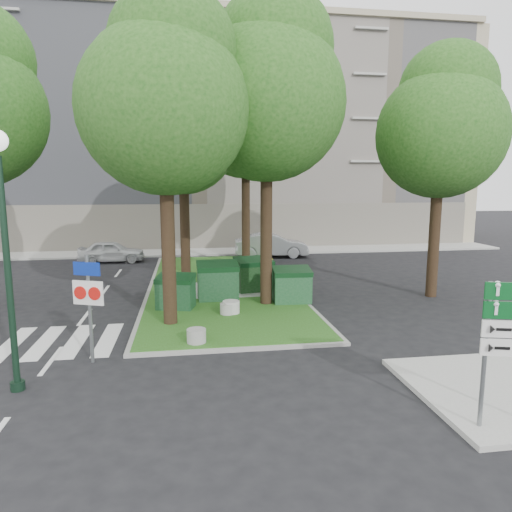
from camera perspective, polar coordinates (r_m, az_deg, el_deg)
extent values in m
plane|color=black|center=(12.94, -4.19, -11.79)|extent=(120.00, 120.00, 0.00)
cube|color=#264C15|center=(20.62, -4.53, -3.71)|extent=(6.00, 16.00, 0.12)
cube|color=gray|center=(20.62, -4.53, -3.74)|extent=(6.30, 16.30, 0.10)
cube|color=#999993|center=(30.91, -6.85, 0.52)|extent=(42.00, 3.00, 0.12)
cube|color=silver|center=(14.60, -19.73, -9.83)|extent=(5.00, 3.00, 0.01)
cube|color=tan|center=(38.23, -7.45, 14.05)|extent=(41.00, 12.00, 16.00)
cylinder|color=black|center=(14.65, -10.96, 2.94)|extent=(0.44, 0.44, 6.16)
sphere|color=#1A4A13|center=(14.75, -11.41, 17.54)|extent=(5.20, 5.20, 5.20)
sphere|color=#1A4A13|center=(15.30, -10.37, 24.00)|extent=(3.90, 3.90, 3.90)
cylinder|color=black|center=(16.86, 1.30, 4.83)|extent=(0.44, 0.44, 6.72)
sphere|color=#1A4A13|center=(17.05, 1.35, 18.63)|extent=(5.60, 5.60, 5.60)
sphere|color=#1A4A13|center=(17.72, 2.30, 24.62)|extent=(4.20, 4.20, 4.20)
cylinder|color=black|center=(21.13, -8.90, 4.42)|extent=(0.44, 0.44, 5.88)
sphere|color=#1A4A13|center=(21.15, -9.14, 14.11)|extent=(4.80, 4.80, 4.80)
sphere|color=#1A4A13|center=(21.57, -8.41, 18.53)|extent=(3.60, 3.60, 3.60)
cylinder|color=black|center=(24.29, -1.29, 6.43)|extent=(0.44, 0.44, 7.00)
sphere|color=#1A4A13|center=(24.47, -1.32, 16.43)|extent=(5.80, 5.80, 5.80)
sphere|color=#1A4A13|center=(25.04, -0.67, 20.90)|extent=(4.35, 4.35, 4.35)
cylinder|color=black|center=(19.79, 21.46, 3.61)|extent=(0.44, 0.44, 5.88)
sphere|color=#1A4A13|center=(19.81, 22.07, 13.93)|extent=(5.00, 5.00, 5.00)
sphere|color=#1A4A13|center=(20.37, 22.83, 18.52)|extent=(3.75, 3.75, 3.75)
cube|color=#0E3317|center=(16.86, -10.00, -4.72)|extent=(1.47, 1.17, 1.01)
cube|color=black|center=(16.74, -10.06, -2.75)|extent=(1.53, 1.24, 0.29)
cube|color=#10371A|center=(17.96, -4.81, -3.44)|extent=(1.57, 1.09, 1.21)
cube|color=black|center=(17.82, -4.84, -1.23)|extent=(1.63, 1.17, 0.35)
cube|color=black|center=(19.28, -0.29, -2.63)|extent=(1.65, 1.28, 1.16)
cube|color=black|center=(19.15, -0.29, -0.66)|extent=(1.71, 1.36, 0.33)
cube|color=#133E1D|center=(17.50, 4.47, -3.96)|extent=(1.44, 1.00, 1.10)
cube|color=black|center=(17.37, 4.50, -1.90)|extent=(1.49, 1.07, 0.32)
cylinder|color=gray|center=(13.27, -7.46, -9.85)|extent=(0.55, 0.55, 0.39)
cylinder|color=gray|center=(15.96, -3.59, -6.58)|extent=(0.52, 0.52, 0.37)
cylinder|color=#ACABA6|center=(16.05, -3.13, -6.38)|extent=(0.59, 0.59, 0.42)
cylinder|color=#D6E91B|center=(23.32, 1.64, -1.20)|extent=(0.39, 0.39, 0.68)
cylinder|color=black|center=(11.23, -28.55, -2.39)|extent=(0.14, 0.14, 5.16)
cylinder|color=black|center=(11.92, -27.63, -14.16)|extent=(0.31, 0.31, 0.21)
cylinder|color=slate|center=(12.46, -20.06, -6.33)|extent=(0.12, 0.12, 2.82)
cube|color=navy|center=(12.23, -20.33, -1.48)|extent=(0.70, 0.32, 0.34)
cube|color=white|center=(12.35, -20.17, -4.31)|extent=(0.80, 0.36, 0.62)
cylinder|color=red|center=(12.40, -21.09, -4.32)|extent=(0.33, 0.16, 0.34)
cylinder|color=red|center=(12.31, -19.24, -4.30)|extent=(0.33, 0.16, 0.34)
cylinder|color=slate|center=(9.48, 26.69, -11.03)|extent=(0.10, 0.10, 2.75)
imported|color=silver|center=(28.26, -17.61, 0.55)|extent=(3.78, 1.55, 1.28)
imported|color=#ACAEB4|center=(28.86, 1.93, 1.37)|extent=(4.72, 2.03, 1.51)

